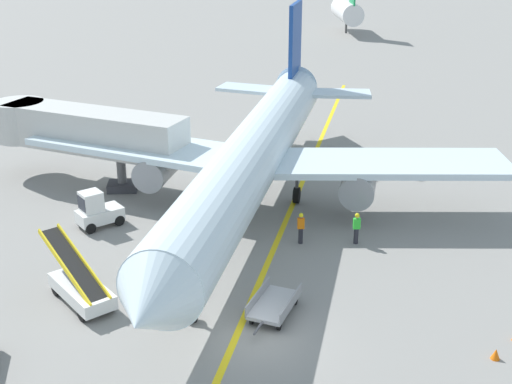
{
  "coord_description": "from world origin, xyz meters",
  "views": [
    {
      "loc": [
        -1.54,
        -23.06,
        15.72
      ],
      "look_at": [
        0.46,
        9.44,
        2.5
      ],
      "focal_mm": 47.78,
      "sensor_mm": 36.0,
      "label": 1
    }
  ],
  "objects_px": {
    "baggage_cart_loaded": "(274,304)",
    "safety_cone_nose_left": "(162,267)",
    "baggage_tug_near_wing": "(97,211)",
    "ground_crew_wing_walker": "(357,227)",
    "ground_crew_marshaller": "(301,227)",
    "airliner": "(255,153)",
    "safety_cone_tail_area": "(373,177)",
    "jet_bridge": "(76,129)",
    "belt_loader_forward_hold": "(80,286)",
    "safety_cone_nose_right": "(218,239)",
    "safety_cone_wingtip_left": "(496,354)"
  },
  "relations": [
    {
      "from": "safety_cone_nose_right",
      "to": "safety_cone_tail_area",
      "type": "height_order",
      "value": "same"
    },
    {
      "from": "ground_crew_marshaller",
      "to": "safety_cone_nose_right",
      "type": "bearing_deg",
      "value": 175.92
    },
    {
      "from": "belt_loader_forward_hold",
      "to": "baggage_cart_loaded",
      "type": "relative_size",
      "value": 1.28
    },
    {
      "from": "jet_bridge",
      "to": "baggage_tug_near_wing",
      "type": "distance_m",
      "value": 7.54
    },
    {
      "from": "safety_cone_wingtip_left",
      "to": "safety_cone_tail_area",
      "type": "xyz_separation_m",
      "value": [
        -0.47,
        19.02,
        0.0
      ]
    },
    {
      "from": "baggage_tug_near_wing",
      "to": "ground_crew_wing_walker",
      "type": "bearing_deg",
      "value": -12.0
    },
    {
      "from": "jet_bridge",
      "to": "belt_loader_forward_hold",
      "type": "relative_size",
      "value": 2.62
    },
    {
      "from": "ground_crew_wing_walker",
      "to": "safety_cone_nose_left",
      "type": "xyz_separation_m",
      "value": [
        -9.82,
        -2.33,
        -0.69
      ]
    },
    {
      "from": "airliner",
      "to": "jet_bridge",
      "type": "xyz_separation_m",
      "value": [
        -10.78,
        4.9,
        0.12
      ]
    },
    {
      "from": "jet_bridge",
      "to": "ground_crew_wing_walker",
      "type": "bearing_deg",
      "value": -31.55
    },
    {
      "from": "airliner",
      "to": "baggage_tug_near_wing",
      "type": "xyz_separation_m",
      "value": [
        -8.68,
        -1.86,
        -2.49
      ]
    },
    {
      "from": "safety_cone_nose_right",
      "to": "safety_cone_wingtip_left",
      "type": "xyz_separation_m",
      "value": [
        10.49,
        -10.65,
        0.0
      ]
    },
    {
      "from": "jet_bridge",
      "to": "belt_loader_forward_hold",
      "type": "xyz_separation_m",
      "value": [
        2.57,
        -14.59,
        -2.77
      ]
    },
    {
      "from": "ground_crew_wing_walker",
      "to": "safety_cone_nose_left",
      "type": "bearing_deg",
      "value": -166.65
    },
    {
      "from": "baggage_tug_near_wing",
      "to": "ground_crew_marshaller",
      "type": "distance_m",
      "value": 11.11
    },
    {
      "from": "safety_cone_nose_left",
      "to": "safety_cone_nose_right",
      "type": "distance_m",
      "value": 3.92
    },
    {
      "from": "baggage_cart_loaded",
      "to": "safety_cone_nose_left",
      "type": "xyz_separation_m",
      "value": [
        -5.02,
        4.14,
        -0.25
      ]
    },
    {
      "from": "airliner",
      "to": "safety_cone_wingtip_left",
      "type": "distance_m",
      "value": 17.37
    },
    {
      "from": "safety_cone_wingtip_left",
      "to": "belt_loader_forward_hold",
      "type": "bearing_deg",
      "value": 162.49
    },
    {
      "from": "safety_cone_tail_area",
      "to": "belt_loader_forward_hold",
      "type": "bearing_deg",
      "value": -139.32
    },
    {
      "from": "ground_crew_wing_walker",
      "to": "safety_cone_nose_right",
      "type": "bearing_deg",
      "value": 175.94
    },
    {
      "from": "safety_cone_nose_left",
      "to": "safety_cone_tail_area",
      "type": "relative_size",
      "value": 1.0
    },
    {
      "from": "safety_cone_nose_right",
      "to": "airliner",
      "type": "bearing_deg",
      "value": 62.98
    },
    {
      "from": "baggage_tug_near_wing",
      "to": "ground_crew_wing_walker",
      "type": "distance_m",
      "value": 13.93
    },
    {
      "from": "baggage_cart_loaded",
      "to": "ground_crew_marshaller",
      "type": "height_order",
      "value": "ground_crew_marshaller"
    },
    {
      "from": "jet_bridge",
      "to": "belt_loader_forward_hold",
      "type": "bearing_deg",
      "value": -80.01
    },
    {
      "from": "baggage_cart_loaded",
      "to": "safety_cone_nose_left",
      "type": "distance_m",
      "value": 6.51
    },
    {
      "from": "baggage_tug_near_wing",
      "to": "safety_cone_nose_left",
      "type": "height_order",
      "value": "baggage_tug_near_wing"
    },
    {
      "from": "ground_crew_marshaller",
      "to": "safety_cone_tail_area",
      "type": "xyz_separation_m",
      "value": [
        5.76,
        8.67,
        -0.69
      ]
    },
    {
      "from": "safety_cone_nose_right",
      "to": "safety_cone_tail_area",
      "type": "distance_m",
      "value": 13.06
    },
    {
      "from": "baggage_cart_loaded",
      "to": "safety_cone_nose_left",
      "type": "height_order",
      "value": "baggage_cart_loaded"
    },
    {
      "from": "belt_loader_forward_hold",
      "to": "safety_cone_tail_area",
      "type": "xyz_separation_m",
      "value": [
        16.06,
        13.81,
        -0.56
      ]
    },
    {
      "from": "ground_crew_wing_walker",
      "to": "belt_loader_forward_hold",
      "type": "bearing_deg",
      "value": -159.46
    },
    {
      "from": "airliner",
      "to": "ground_crew_wing_walker",
      "type": "distance_m",
      "value": 7.31
    },
    {
      "from": "ground_crew_marshaller",
      "to": "safety_cone_wingtip_left",
      "type": "bearing_deg",
      "value": -58.94
    },
    {
      "from": "safety_cone_nose_right",
      "to": "safety_cone_tail_area",
      "type": "xyz_separation_m",
      "value": [
        10.02,
        8.37,
        0.0
      ]
    },
    {
      "from": "safety_cone_nose_right",
      "to": "safety_cone_wingtip_left",
      "type": "distance_m",
      "value": 14.95
    },
    {
      "from": "airliner",
      "to": "safety_cone_nose_left",
      "type": "xyz_separation_m",
      "value": [
        -4.87,
        -7.08,
        -3.2
      ]
    },
    {
      "from": "baggage_tug_near_wing",
      "to": "safety_cone_tail_area",
      "type": "xyz_separation_m",
      "value": [
        16.54,
        5.98,
        -0.71
      ]
    },
    {
      "from": "baggage_cart_loaded",
      "to": "safety_cone_tail_area",
      "type": "xyz_separation_m",
      "value": [
        7.71,
        15.34,
        -0.25
      ]
    },
    {
      "from": "jet_bridge",
      "to": "safety_cone_nose_right",
      "type": "xyz_separation_m",
      "value": [
        8.61,
        -9.15,
        -3.32
      ]
    },
    {
      "from": "safety_cone_nose_right",
      "to": "ground_crew_wing_walker",
      "type": "bearing_deg",
      "value": -4.06
    },
    {
      "from": "baggage_tug_near_wing",
      "to": "safety_cone_nose_right",
      "type": "distance_m",
      "value": 6.98
    },
    {
      "from": "jet_bridge",
      "to": "safety_cone_nose_left",
      "type": "bearing_deg",
      "value": -63.77
    },
    {
      "from": "baggage_cart_loaded",
      "to": "safety_cone_nose_left",
      "type": "relative_size",
      "value": 8.51
    },
    {
      "from": "airliner",
      "to": "safety_cone_tail_area",
      "type": "distance_m",
      "value": 9.43
    },
    {
      "from": "baggage_cart_loaded",
      "to": "safety_cone_tail_area",
      "type": "distance_m",
      "value": 17.17
    },
    {
      "from": "jet_bridge",
      "to": "safety_cone_nose_left",
      "type": "distance_m",
      "value": 13.77
    },
    {
      "from": "ground_crew_wing_walker",
      "to": "safety_cone_nose_right",
      "type": "relative_size",
      "value": 3.86
    },
    {
      "from": "belt_loader_forward_hold",
      "to": "ground_crew_wing_walker",
      "type": "bearing_deg",
      "value": 20.54
    }
  ]
}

